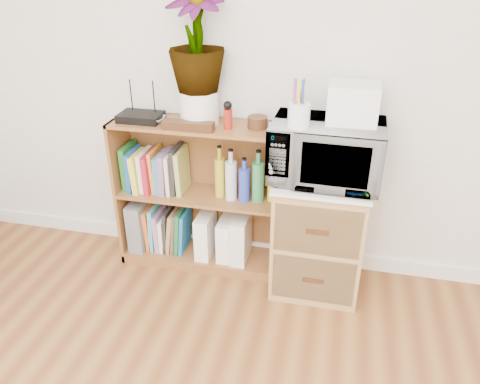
% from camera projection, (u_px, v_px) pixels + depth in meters
% --- Properties ---
extents(skirting_board, '(4.00, 0.02, 0.10)m').
position_uv_depth(skirting_board, '(257.00, 248.00, 3.14)').
color(skirting_board, white).
rests_on(skirting_board, ground).
extents(bookshelf, '(1.00, 0.30, 0.95)m').
position_uv_depth(bookshelf, '(199.00, 197.00, 2.89)').
color(bookshelf, brown).
rests_on(bookshelf, ground).
extents(wicker_unit, '(0.50, 0.45, 0.70)m').
position_uv_depth(wicker_unit, '(318.00, 235.00, 2.74)').
color(wicker_unit, '#9E7542').
rests_on(wicker_unit, ground).
extents(microwave, '(0.59, 0.41, 0.32)m').
position_uv_depth(microwave, '(326.00, 152.00, 2.48)').
color(microwave, white).
rests_on(microwave, wicker_unit).
extents(pen_cup, '(0.11, 0.11, 0.12)m').
position_uv_depth(pen_cup, '(299.00, 115.00, 2.32)').
color(pen_cup, white).
rests_on(pen_cup, microwave).
extents(small_appliance, '(0.25, 0.21, 0.20)m').
position_uv_depth(small_appliance, '(353.00, 103.00, 2.37)').
color(small_appliance, white).
rests_on(small_appliance, microwave).
extents(router, '(0.25, 0.17, 0.04)m').
position_uv_depth(router, '(141.00, 117.00, 2.70)').
color(router, black).
rests_on(router, bookshelf).
extents(white_bowl, '(0.13, 0.13, 0.03)m').
position_uv_depth(white_bowl, '(153.00, 120.00, 2.68)').
color(white_bowl, silver).
rests_on(white_bowl, bookshelf).
extents(plant_pot, '(0.22, 0.22, 0.19)m').
position_uv_depth(plant_pot, '(199.00, 107.00, 2.64)').
color(plant_pot, white).
rests_on(plant_pot, bookshelf).
extents(potted_plant, '(0.32, 0.32, 0.56)m').
position_uv_depth(potted_plant, '(196.00, 38.00, 2.46)').
color(potted_plant, '#317B37').
rests_on(potted_plant, plant_pot).
extents(trinket_box, '(0.29, 0.07, 0.05)m').
position_uv_depth(trinket_box, '(188.00, 125.00, 2.57)').
color(trinket_box, '#34190E').
rests_on(trinket_box, bookshelf).
extents(kokeshi_doll, '(0.05, 0.05, 0.11)m').
position_uv_depth(kokeshi_doll, '(228.00, 119.00, 2.57)').
color(kokeshi_doll, maroon).
rests_on(kokeshi_doll, bookshelf).
extents(wooden_bowl, '(0.11, 0.11, 0.06)m').
position_uv_depth(wooden_bowl, '(258.00, 122.00, 2.59)').
color(wooden_bowl, '#3C2410').
rests_on(wooden_bowl, bookshelf).
extents(paint_jars, '(0.10, 0.04, 0.05)m').
position_uv_depth(paint_jars, '(278.00, 132.00, 2.48)').
color(paint_jars, pink).
rests_on(paint_jars, bookshelf).
extents(file_box, '(0.10, 0.26, 0.33)m').
position_uv_depth(file_box, '(141.00, 222.00, 3.08)').
color(file_box, slate).
rests_on(file_box, bookshelf).
extents(magazine_holder_left, '(0.09, 0.23, 0.29)m').
position_uv_depth(magazine_holder_left, '(206.00, 234.00, 2.99)').
color(magazine_holder_left, white).
rests_on(magazine_holder_left, bookshelf).
extents(magazine_holder_mid, '(0.09, 0.22, 0.27)m').
position_uv_depth(magazine_holder_mid, '(226.00, 238.00, 2.97)').
color(magazine_holder_mid, white).
rests_on(magazine_holder_mid, bookshelf).
extents(magazine_holder_right, '(0.10, 0.24, 0.30)m').
position_uv_depth(magazine_holder_right, '(241.00, 237.00, 2.95)').
color(magazine_holder_right, white).
rests_on(magazine_holder_right, bookshelf).
extents(cookbooks, '(0.38, 0.20, 0.29)m').
position_uv_depth(cookbooks, '(155.00, 170.00, 2.87)').
color(cookbooks, '#1B6824').
rests_on(cookbooks, bookshelf).
extents(liquor_bottles, '(0.38, 0.07, 0.32)m').
position_uv_depth(liquor_bottles, '(245.00, 176.00, 2.75)').
color(liquor_bottles, gold).
rests_on(liquor_bottles, bookshelf).
extents(lower_books, '(0.28, 0.19, 0.30)m').
position_uv_depth(lower_books, '(168.00, 229.00, 3.06)').
color(lower_books, orange).
rests_on(lower_books, bookshelf).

